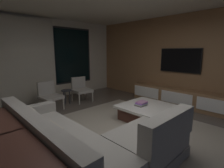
% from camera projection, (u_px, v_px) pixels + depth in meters
% --- Properties ---
extents(floor, '(9.20, 9.20, 0.00)m').
position_uv_depth(floor, '(116.00, 139.00, 3.22)').
color(floor, '#564C44').
extents(back_wall_with_window, '(6.60, 0.30, 2.70)m').
position_uv_depth(back_wall_with_window, '(35.00, 60.00, 5.49)').
color(back_wall_with_window, beige).
rests_on(back_wall_with_window, floor).
extents(media_wall, '(0.12, 7.80, 2.70)m').
position_uv_depth(media_wall, '(190.00, 61.00, 5.05)').
color(media_wall, '#8E6642').
rests_on(media_wall, floor).
extents(area_rug, '(3.20, 3.80, 0.01)m').
position_uv_depth(area_rug, '(133.00, 134.00, 3.39)').
color(area_rug, gray).
rests_on(area_rug, floor).
extents(sectional_couch, '(1.98, 2.50, 0.82)m').
position_uv_depth(sectional_couch, '(84.00, 144.00, 2.49)').
color(sectional_couch, gray).
rests_on(sectional_couch, floor).
extents(coffee_table, '(1.16, 1.16, 0.36)m').
position_uv_depth(coffee_table, '(147.00, 112.00, 4.08)').
color(coffee_table, '#4E2B23').
rests_on(coffee_table, floor).
extents(book_stack_on_coffee_table, '(0.29, 0.21, 0.10)m').
position_uv_depth(book_stack_on_coffee_table, '(141.00, 104.00, 4.03)').
color(book_stack_on_coffee_table, '#6E5C5E').
rests_on(book_stack_on_coffee_table, coffee_table).
extents(accent_chair_near_window, '(0.59, 0.61, 0.78)m').
position_uv_depth(accent_chair_near_window, '(81.00, 88.00, 5.63)').
color(accent_chair_near_window, '#B2ADA0').
rests_on(accent_chair_near_window, floor).
extents(accent_chair_by_curtain, '(0.58, 0.60, 0.78)m').
position_uv_depth(accent_chair_by_curtain, '(49.00, 94.00, 4.82)').
color(accent_chair_by_curtain, '#B2ADA0').
rests_on(accent_chair_by_curtain, floor).
extents(side_stool, '(0.32, 0.32, 0.46)m').
position_uv_depth(side_stool, '(66.00, 93.00, 5.24)').
color(side_stool, '#333338').
rests_on(side_stool, floor).
extents(media_console, '(0.46, 3.10, 0.52)m').
position_uv_depth(media_console, '(181.00, 98.00, 5.09)').
color(media_console, '#8E6642').
rests_on(media_console, floor).
extents(mounted_tv, '(0.05, 1.25, 0.72)m').
position_uv_depth(mounted_tv, '(180.00, 60.00, 5.15)').
color(mounted_tv, black).
extents(console_table_behind_couch, '(0.40, 2.10, 0.74)m').
position_uv_depth(console_table_behind_couch, '(10.00, 159.00, 1.94)').
color(console_table_behind_couch, '#4E2B23').
rests_on(console_table_behind_couch, floor).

